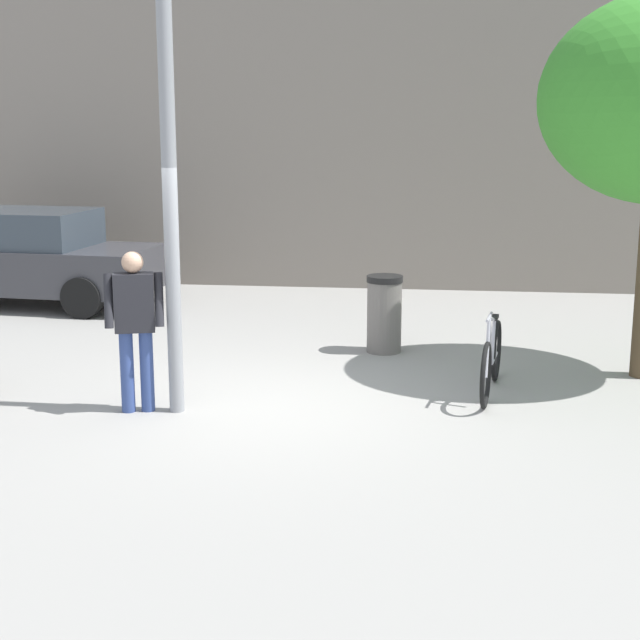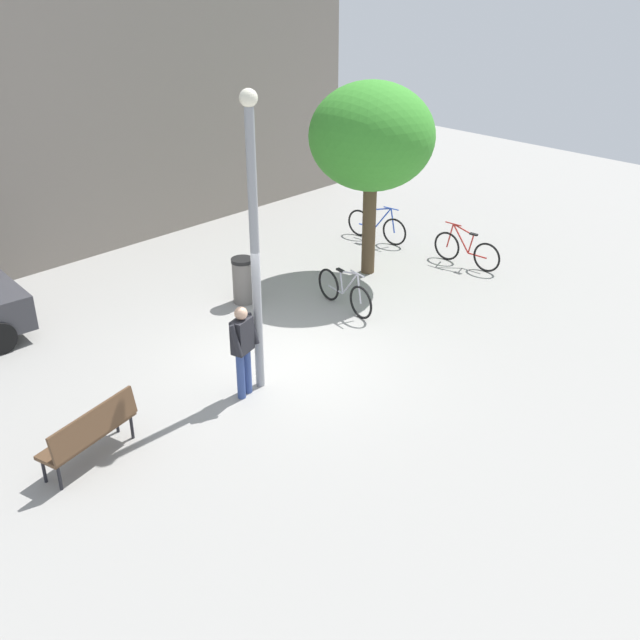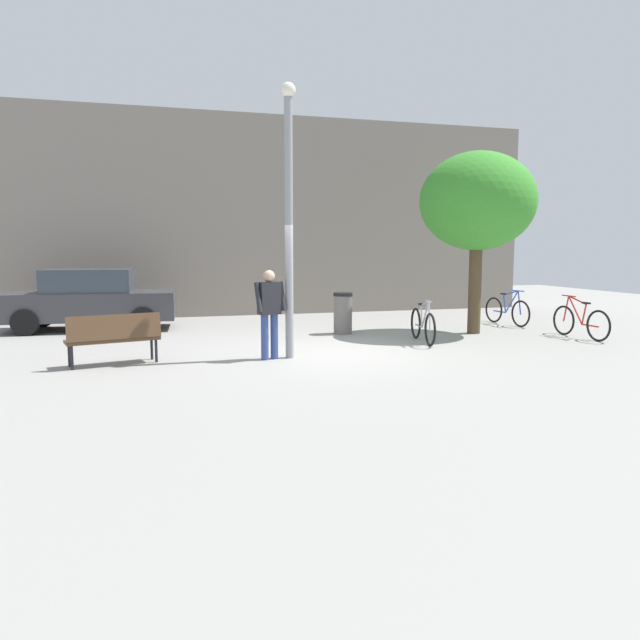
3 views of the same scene
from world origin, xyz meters
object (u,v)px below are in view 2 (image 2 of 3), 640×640
bicycle_blue (377,226)px  trash_bin (243,280)px  plaza_tree (372,137)px  bicycle_red (466,250)px  person_by_lamppost (243,345)px  lamppost (254,234)px  park_bench (91,431)px  bicycle_silver (345,292)px

bicycle_blue → trash_bin: bearing=-175.3°
plaza_tree → bicycle_red: plaza_tree is taller
bicycle_red → trash_bin: 5.51m
person_by_lamppost → trash_bin: bearing=50.2°
lamppost → park_bench: (-3.16, 0.14, -2.27)m
plaza_tree → bicycle_silver: size_ratio=2.43×
bicycle_blue → bicycle_silver: 4.16m
bicycle_blue → bicycle_silver: bearing=-148.6°
bicycle_silver → trash_bin: (-1.27, 1.77, 0.12)m
person_by_lamppost → bicycle_red: person_by_lamppost is taller
bicycle_silver → trash_bin: size_ratio=1.79×
park_bench → bicycle_blue: bicycle_blue is taller
park_bench → trash_bin: bearing=27.3°
lamppost → bicycle_red: (7.03, 0.59, -2.43)m
plaza_tree → bicycle_red: (1.94, -1.40, -2.78)m
bicycle_silver → person_by_lamppost: bearing=-163.5°
person_by_lamppost → plaza_tree: (5.49, 2.04, 2.20)m
lamppost → plaza_tree: size_ratio=1.16×
plaza_tree → trash_bin: size_ratio=4.34×
bicycle_silver → bicycle_blue: bearing=31.4°
person_by_lamppost → trash_bin: (2.38, 2.86, -0.46)m
lamppost → park_bench: 3.89m
bicycle_silver → trash_bin: trash_bin is taller
bicycle_red → trash_bin: trash_bin is taller
bicycle_red → bicycle_silver: bearing=173.3°
person_by_lamppost → bicycle_blue: bearing=24.3°
plaza_tree → bicycle_silver: bearing=-152.4°
lamppost → bicycle_red: bearing=4.8°
lamppost → bicycle_blue: (6.81, 3.20, -2.43)m
lamppost → plaza_tree: bearing=21.3°
plaza_tree → trash_bin: bearing=165.3°
plaza_tree → bicycle_red: 3.67m
bicycle_blue → bicycle_silver: (-3.55, -2.17, 0.00)m
lamppost → bicycle_blue: bearing=25.1°
bicycle_blue → park_bench: bearing=-163.0°
bicycle_blue → bicycle_red: 2.62m
plaza_tree → park_bench: bearing=-167.4°
bicycle_blue → bicycle_red: size_ratio=1.00×
park_bench → bicycle_blue: bearing=17.0°
plaza_tree → trash_bin: 4.17m
person_by_lamppost → park_bench: 2.81m
bicycle_silver → bicycle_red: 3.80m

